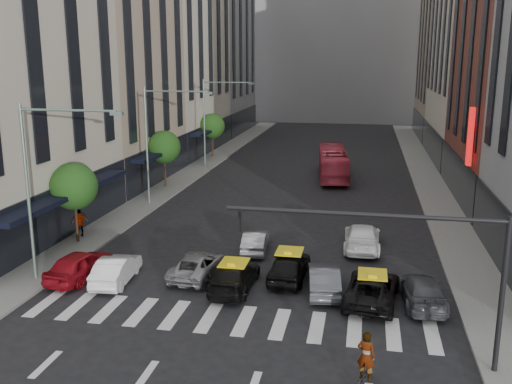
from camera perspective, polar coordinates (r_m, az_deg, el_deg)
The scene contains 29 objects.
ground at distance 24.55m, azimuth -3.37°, elevation -14.12°, with size 160.00×160.00×0.00m, color black.
sidewalk_left at distance 55.00m, azimuth -7.32°, elevation 1.41°, with size 3.00×96.00×0.15m, color slate.
sidewalk_right at distance 52.65m, azimuth 17.21°, elevation 0.38°, with size 3.00×96.00×0.15m, color slate.
building_left_b at distance 54.01m, azimuth -14.10°, elevation 13.65°, with size 8.00×16.00×24.00m, color tan.
building_left_d at distance 89.06m, azimuth -3.86°, elevation 15.64°, with size 8.00×18.00×30.00m, color gray.
building_right_d at distance 86.90m, azimuth 19.14°, elevation 14.36°, with size 8.00×18.00×28.00m, color tan.
building_far at distance 106.45m, azimuth 8.29°, elevation 16.76°, with size 30.00×10.00×36.00m, color gray.
tree_near at distance 36.39m, azimuth -17.74°, elevation 0.53°, with size 2.88×2.88×4.95m.
tree_mid at distance 50.75m, azimuth -9.17°, elevation 4.46°, with size 2.88×2.88×4.95m.
tree_far at distance 65.86m, azimuth -4.41°, elevation 6.58°, with size 2.88×2.88×4.95m.
streetlamp_near at distance 30.00m, azimuth -20.50°, elevation 2.09°, with size 5.38×0.25×9.00m.
streetlamp_mid at distance 44.26m, azimuth -9.77°, elevation 6.10°, with size 5.38×0.25×9.00m.
streetlamp_far at distance 59.41m, azimuth -4.33°, elevation 8.04°, with size 5.38×0.25×9.00m.
traffic_signal at distance 21.33m, azimuth 16.33°, elevation -5.91°, with size 10.10×0.20×6.00m.
liberty_sign at distance 42.04m, azimuth 20.65°, elevation 5.20°, with size 0.30×0.70×4.00m.
car_red at distance 31.30m, azimuth -17.16°, elevation -6.99°, with size 1.80×4.48×1.53m, color maroon.
car_white_front at distance 30.41m, azimuth -13.80°, elevation -7.50°, with size 1.47×4.22×1.39m, color white.
car_silver at distance 30.42m, azimuth -5.86°, elevation -7.28°, with size 2.13×4.62×1.28m, color gray.
taxi_left at distance 28.72m, azimuth -2.19°, elevation -8.39°, with size 1.92×4.72×1.37m, color black.
taxi_center at distance 29.91m, azimuth 3.35°, elevation -7.35°, with size 1.80×4.46×1.52m, color black.
car_grey_mid at distance 28.53m, azimuth 6.78°, elevation -8.61°, with size 1.48×4.24×1.40m, color #46474E.
taxi_right at distance 27.79m, azimuth 11.51°, elevation -9.42°, with size 2.29×4.96×1.38m, color black.
car_grey_curb at distance 28.13m, azimuth 16.34°, elevation -9.46°, with size 1.89×4.65×1.35m, color #414349.
car_row2_left at distance 34.05m, azimuth -0.06°, elevation -4.95°, with size 1.35×3.87×1.28m, color #AAA9AE.
car_row2_right at distance 35.07m, azimuth 10.56°, elevation -4.43°, with size 2.12×5.22×1.51m, color white.
bus at distance 54.99m, azimuth 7.72°, elevation 2.87°, with size 2.47×10.55×2.94m, color #DF415B.
motorcycle at distance 21.42m, azimuth 10.86°, elevation -17.53°, with size 0.54×1.54×0.81m, color black.
rider at distance 20.78m, azimuth 11.02°, elevation -14.43°, with size 0.66×0.43×1.80m, color gray.
pedestrian_far at distance 37.99m, azimuth -17.20°, elevation -2.96°, with size 1.06×0.44×1.80m, color gray.
Camera 1 is at (5.49, -21.09, 11.29)m, focal length 40.00 mm.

